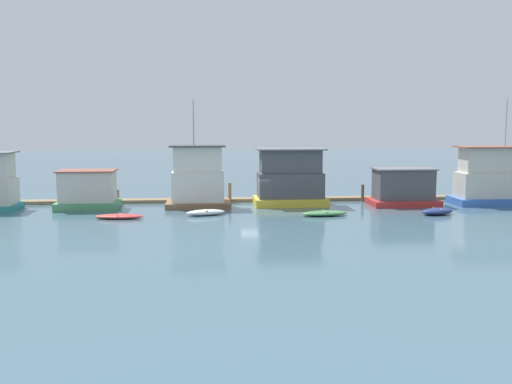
{
  "coord_description": "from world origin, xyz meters",
  "views": [
    {
      "loc": [
        -4.27,
        -50.26,
        7.58
      ],
      "look_at": [
        0.0,
        -1.0,
        1.4
      ],
      "focal_mm": 40.0,
      "sensor_mm": 36.0,
      "label": 1
    }
  ],
  "objects_px": {
    "houseboat_blue": "(490,179)",
    "dinghy_red": "(119,216)",
    "houseboat_brown": "(198,180)",
    "dinghy_navy": "(437,211)",
    "houseboat_red": "(403,188)",
    "mooring_post_centre": "(118,197)",
    "houseboat_yellow": "(290,179)",
    "dinghy_white": "(206,212)",
    "dinghy_green": "(325,213)",
    "mooring_post_far_right": "(363,193)",
    "mooring_post_near_left": "(230,193)",
    "houseboat_green": "(88,191)"
  },
  "relations": [
    {
      "from": "houseboat_brown",
      "to": "houseboat_blue",
      "type": "height_order",
      "value": "houseboat_blue"
    },
    {
      "from": "houseboat_green",
      "to": "houseboat_yellow",
      "type": "bearing_deg",
      "value": 2.66
    },
    {
      "from": "houseboat_brown",
      "to": "houseboat_red",
      "type": "relative_size",
      "value": 1.56
    },
    {
      "from": "dinghy_green",
      "to": "houseboat_red",
      "type": "bearing_deg",
      "value": 31.99
    },
    {
      "from": "houseboat_blue",
      "to": "dinghy_red",
      "type": "height_order",
      "value": "houseboat_blue"
    },
    {
      "from": "dinghy_navy",
      "to": "dinghy_green",
      "type": "bearing_deg",
      "value": 178.47
    },
    {
      "from": "houseboat_brown",
      "to": "dinghy_navy",
      "type": "relative_size",
      "value": 3.02
    },
    {
      "from": "mooring_post_centre",
      "to": "mooring_post_near_left",
      "type": "relative_size",
      "value": 0.72
    },
    {
      "from": "houseboat_yellow",
      "to": "dinghy_white",
      "type": "relative_size",
      "value": 1.95
    },
    {
      "from": "dinghy_red",
      "to": "houseboat_brown",
      "type": "bearing_deg",
      "value": 42.43
    },
    {
      "from": "dinghy_white",
      "to": "dinghy_green",
      "type": "xyz_separation_m",
      "value": [
        9.55,
        -1.05,
        -0.03
      ]
    },
    {
      "from": "houseboat_brown",
      "to": "dinghy_red",
      "type": "bearing_deg",
      "value": -137.57
    },
    {
      "from": "houseboat_red",
      "to": "mooring_post_centre",
      "type": "bearing_deg",
      "value": 173.79
    },
    {
      "from": "houseboat_brown",
      "to": "mooring_post_far_right",
      "type": "bearing_deg",
      "value": 8.46
    },
    {
      "from": "dinghy_red",
      "to": "dinghy_white",
      "type": "xyz_separation_m",
      "value": [
        6.73,
        0.96,
        0.06
      ]
    },
    {
      "from": "dinghy_red",
      "to": "houseboat_blue",
      "type": "bearing_deg",
      "value": 8.77
    },
    {
      "from": "mooring_post_centre",
      "to": "mooring_post_far_right",
      "type": "xyz_separation_m",
      "value": [
        22.83,
        0.0,
        0.12
      ]
    },
    {
      "from": "dinghy_white",
      "to": "dinghy_green",
      "type": "relative_size",
      "value": 0.86
    },
    {
      "from": "houseboat_blue",
      "to": "dinghy_red",
      "type": "relative_size",
      "value": 2.49
    },
    {
      "from": "houseboat_blue",
      "to": "mooring_post_far_right",
      "type": "height_order",
      "value": "houseboat_blue"
    },
    {
      "from": "houseboat_yellow",
      "to": "dinghy_green",
      "type": "height_order",
      "value": "houseboat_yellow"
    },
    {
      "from": "houseboat_brown",
      "to": "dinghy_green",
      "type": "bearing_deg",
      "value": -28.91
    },
    {
      "from": "dinghy_navy",
      "to": "mooring_post_centre",
      "type": "bearing_deg",
      "value": 162.99
    },
    {
      "from": "houseboat_green",
      "to": "houseboat_brown",
      "type": "height_order",
      "value": "houseboat_brown"
    },
    {
      "from": "dinghy_white",
      "to": "houseboat_yellow",
      "type": "bearing_deg",
      "value": 33.78
    },
    {
      "from": "houseboat_green",
      "to": "dinghy_red",
      "type": "height_order",
      "value": "houseboat_green"
    },
    {
      "from": "mooring_post_far_right",
      "to": "mooring_post_centre",
      "type": "bearing_deg",
      "value": 180.0
    },
    {
      "from": "houseboat_red",
      "to": "dinghy_green",
      "type": "relative_size",
      "value": 1.55
    },
    {
      "from": "houseboat_yellow",
      "to": "mooring_post_near_left",
      "type": "height_order",
      "value": "houseboat_yellow"
    },
    {
      "from": "dinghy_white",
      "to": "mooring_post_near_left",
      "type": "xyz_separation_m",
      "value": [
        2.24,
        6.9,
        0.71
      ]
    },
    {
      "from": "dinghy_navy",
      "to": "mooring_post_far_right",
      "type": "xyz_separation_m",
      "value": [
        -3.96,
        8.19,
        0.52
      ]
    },
    {
      "from": "houseboat_red",
      "to": "dinghy_red",
      "type": "distance_m",
      "value": 25.07
    },
    {
      "from": "houseboat_yellow",
      "to": "mooring_post_centre",
      "type": "xyz_separation_m",
      "value": [
        -15.61,
        1.79,
        -1.66
      ]
    },
    {
      "from": "houseboat_red",
      "to": "mooring_post_near_left",
      "type": "height_order",
      "value": "houseboat_red"
    },
    {
      "from": "dinghy_white",
      "to": "mooring_post_centre",
      "type": "distance_m",
      "value": 10.55
    },
    {
      "from": "dinghy_red",
      "to": "dinghy_green",
      "type": "xyz_separation_m",
      "value": [
        16.28,
        -0.09,
        0.03
      ]
    },
    {
      "from": "houseboat_green",
      "to": "houseboat_brown",
      "type": "xyz_separation_m",
      "value": [
        9.49,
        0.31,
        0.84
      ]
    },
    {
      "from": "dinghy_white",
      "to": "dinghy_navy",
      "type": "relative_size",
      "value": 1.07
    },
    {
      "from": "houseboat_brown",
      "to": "mooring_post_near_left",
      "type": "bearing_deg",
      "value": 38.53
    },
    {
      "from": "mooring_post_centre",
      "to": "mooring_post_near_left",
      "type": "height_order",
      "value": "mooring_post_near_left"
    },
    {
      "from": "houseboat_red",
      "to": "dinghy_green",
      "type": "xyz_separation_m",
      "value": [
        -8.24,
        -5.14,
        -1.35
      ]
    },
    {
      "from": "dinghy_green",
      "to": "mooring_post_far_right",
      "type": "xyz_separation_m",
      "value": [
        5.3,
        7.95,
        0.59
      ]
    },
    {
      "from": "houseboat_green",
      "to": "houseboat_blue",
      "type": "relative_size",
      "value": 0.55
    },
    {
      "from": "houseboat_red",
      "to": "mooring_post_centre",
      "type": "height_order",
      "value": "houseboat_red"
    },
    {
      "from": "mooring_post_centre",
      "to": "houseboat_yellow",
      "type": "bearing_deg",
      "value": -6.55
    },
    {
      "from": "houseboat_brown",
      "to": "dinghy_navy",
      "type": "xyz_separation_m",
      "value": [
        19.46,
        -5.89,
        -2.15
      ]
    },
    {
      "from": "houseboat_green",
      "to": "dinghy_navy",
      "type": "xyz_separation_m",
      "value": [
        28.95,
        -5.57,
        -1.32
      ]
    },
    {
      "from": "houseboat_brown",
      "to": "dinghy_white",
      "type": "relative_size",
      "value": 2.83
    },
    {
      "from": "houseboat_yellow",
      "to": "dinghy_white",
      "type": "bearing_deg",
      "value": -146.22
    },
    {
      "from": "houseboat_red",
      "to": "dinghy_green",
      "type": "distance_m",
      "value": 9.81
    }
  ]
}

